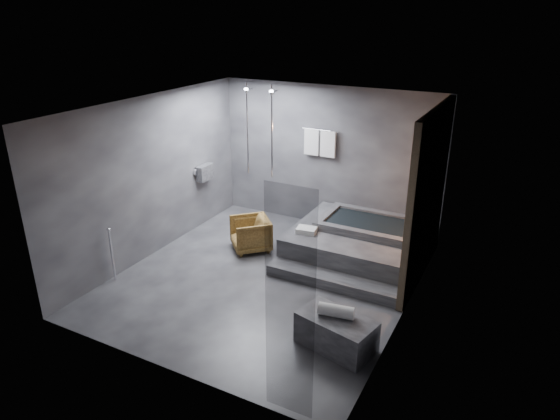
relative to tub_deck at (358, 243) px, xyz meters
The scene contains 7 objects.
room 2.02m from the tub_deck, 118.47° to the right, with size 5.00×5.04×2.82m.
tub_deck is the anchor object (origin of this frame).
tub_step 1.19m from the tub_deck, 90.00° to the right, with size 2.20×0.36×0.18m, color #2D2C2F.
concrete_bench 2.65m from the tub_deck, 76.49° to the right, with size 0.99×0.54×0.44m, color #363538.
driftwood_chair 1.93m from the tub_deck, 160.21° to the right, with size 0.65×0.67×0.61m, color #402B10.
rolled_towel 2.64m from the tub_deck, 76.85° to the right, with size 0.17×0.17×0.46m, color white.
deck_towel 0.97m from the tub_deck, 146.65° to the right, with size 0.34×0.25×0.09m, color white.
Camera 1 is at (3.53, -6.23, 4.13)m, focal length 32.00 mm.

